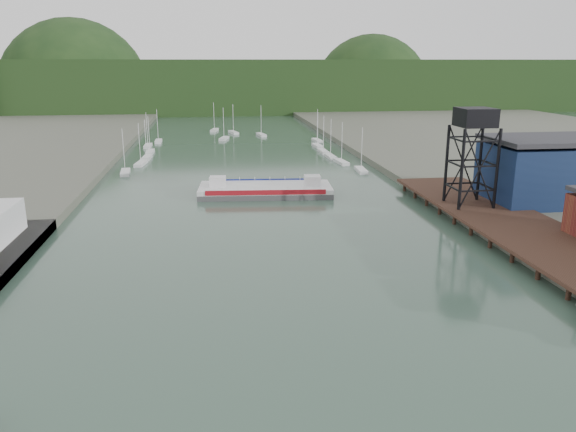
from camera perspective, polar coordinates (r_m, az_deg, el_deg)
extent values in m
cube|color=black|center=(89.06, 22.47, -1.05)|extent=(14.00, 70.00, 0.50)
cylinder|color=black|center=(86.53, 18.96, -1.93)|extent=(0.60, 0.60, 2.20)
cylinder|color=black|center=(92.48, 25.62, -1.53)|extent=(0.60, 0.60, 2.20)
cylinder|color=black|center=(93.85, 17.24, 4.48)|extent=(0.50, 0.50, 13.00)
cylinder|color=black|center=(96.53, 20.48, 4.49)|extent=(0.50, 0.50, 13.00)
cylinder|color=black|center=(99.23, 15.80, 5.16)|extent=(0.50, 0.50, 13.00)
cylinder|color=black|center=(101.76, 18.91, 5.16)|extent=(0.50, 0.50, 13.00)
cube|color=black|center=(96.74, 18.51, 9.49)|extent=(5.50, 5.50, 3.00)
cube|color=#0B1932|center=(107.17, 24.82, 3.93)|extent=(20.00, 14.00, 10.00)
cube|color=#2D2D33|center=(106.29, 25.18, 7.04)|extent=(20.50, 14.50, 0.80)
cube|color=silver|center=(136.24, -16.20, 4.26)|extent=(2.67, 7.65, 0.90)
cube|color=silver|center=(147.05, -14.72, 5.16)|extent=(2.81, 7.67, 0.90)
cube|color=silver|center=(155.67, -14.15, 5.75)|extent=(2.35, 7.59, 0.90)
cube|color=silver|center=(165.42, -13.83, 6.33)|extent=(2.01, 7.50, 0.90)
cube|color=silver|center=(177.66, -14.04, 6.92)|extent=(2.00, 7.50, 0.90)
cube|color=silver|center=(187.12, -13.02, 7.40)|extent=(2.16, 7.54, 0.90)
cube|color=silver|center=(134.60, 7.43, 4.62)|extent=(2.53, 7.62, 0.90)
cube|color=silver|center=(145.03, 5.45, 5.46)|extent=(2.76, 7.67, 0.90)
cube|color=silver|center=(153.25, 4.33, 6.03)|extent=(2.22, 7.56, 0.90)
cube|color=silver|center=(161.91, 3.60, 6.55)|extent=(2.18, 7.54, 0.90)
cube|color=silver|center=(172.75, 3.01, 7.12)|extent=(2.46, 7.61, 0.90)
cube|color=silver|center=(184.43, 2.98, 7.66)|extent=(2.48, 7.61, 0.90)
cube|color=silver|center=(190.20, -6.52, 7.82)|extent=(3.78, 7.76, 0.90)
cube|color=silver|center=(198.86, -2.73, 8.23)|extent=(3.31, 7.74, 0.90)
cube|color=silver|center=(206.19, -5.56, 8.44)|extent=(3.76, 7.76, 0.90)
cube|color=silver|center=(213.97, -7.49, 8.64)|extent=(3.40, 7.74, 0.90)
cube|color=black|center=(328.85, -6.68, 13.06)|extent=(500.00, 120.00, 28.00)
sphere|color=black|center=(336.86, -20.68, 11.57)|extent=(80.00, 80.00, 80.00)
sphere|color=black|center=(352.77, 8.43, 12.18)|extent=(70.00, 70.00, 70.00)
cube|color=#464648|center=(110.46, -2.31, 2.44)|extent=(26.47, 12.31, 1.03)
cube|color=silver|center=(110.25, -2.32, 2.90)|extent=(26.47, 12.31, 0.82)
cube|color=maroon|center=(105.14, -2.27, 2.40)|extent=(22.58, 1.96, 0.93)
cube|color=navy|center=(115.29, -2.37, 3.57)|extent=(22.58, 1.96, 0.93)
cube|color=silver|center=(110.24, -7.15, 3.45)|extent=(3.32, 3.32, 2.06)
cube|color=silver|center=(110.52, 2.49, 3.59)|extent=(3.32, 3.32, 2.06)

